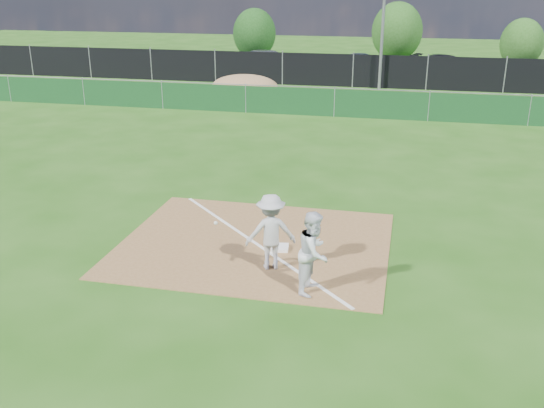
{
  "coord_description": "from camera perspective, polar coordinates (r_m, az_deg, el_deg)",
  "views": [
    {
      "loc": [
        3.17,
        -11.19,
        5.64
      ],
      "look_at": [
        0.4,
        1.0,
        1.0
      ],
      "focal_mm": 40.0,
      "sensor_mm": 36.0,
      "label": 1
    }
  ],
  "objects": [
    {
      "name": "parking_lot",
      "position": [
        39.72,
        8.29,
        11.99
      ],
      "size": [
        46.0,
        9.0,
        0.01
      ],
      "primitive_type": "cube",
      "color": "black",
      "rests_on": "ground"
    },
    {
      "name": "car_mid",
      "position": [
        38.57,
        8.66,
        12.75
      ],
      "size": [
        4.23,
        1.93,
        1.34
      ],
      "primitive_type": "imported",
      "rotation": [
        0.0,
        0.0,
        1.44
      ],
      "color": "black",
      "rests_on": "parking_lot"
    },
    {
      "name": "tree_right",
      "position": [
        44.65,
        22.44,
        13.83
      ],
      "size": [
        2.8,
        2.8,
        3.32
      ],
      "color": "#382316",
      "rests_on": "ground"
    },
    {
      "name": "play_at_first",
      "position": [
        12.34,
        -0.12,
        -2.64
      ],
      "size": [
        1.82,
        0.92,
        1.6
      ],
      "color": "silver",
      "rests_on": "infield_dirt"
    },
    {
      "name": "car_left",
      "position": [
        40.22,
        -0.35,
        13.37
      ],
      "size": [
        4.65,
        2.77,
        1.48
      ],
      "primitive_type": "imported",
      "rotation": [
        0.0,
        0.0,
        1.32
      ],
      "color": "#A4A6AC",
      "rests_on": "parking_lot"
    },
    {
      "name": "infield_dirt",
      "position": [
        13.8,
        -1.6,
        -3.73
      ],
      "size": [
        6.0,
        5.0,
        0.02
      ],
      "primitive_type": "cube",
      "color": "brown",
      "rests_on": "ground"
    },
    {
      "name": "light_pole",
      "position": [
        33.97,
        10.46,
        17.27
      ],
      "size": [
        0.16,
        0.16,
        8.0
      ],
      "primitive_type": "cylinder",
      "color": "slate",
      "rests_on": "ground"
    },
    {
      "name": "dirt_mound",
      "position": [
        31.21,
        -2.58,
        11.01
      ],
      "size": [
        3.38,
        2.6,
        1.17
      ],
      "primitive_type": "ellipsoid",
      "color": "olive",
      "rests_on": "ground"
    },
    {
      "name": "tree_left",
      "position": [
        46.39,
        -1.67,
        15.75
      ],
      "size": [
        3.15,
        3.15,
        3.73
      ],
      "color": "#382316",
      "rests_on": "ground"
    },
    {
      "name": "foul_line",
      "position": [
        13.79,
        -1.6,
        -3.67
      ],
      "size": [
        5.01,
        5.01,
        0.01
      ],
      "primitive_type": "cube",
      "rotation": [
        0.0,
        0.0,
        0.79
      ],
      "color": "white",
      "rests_on": "infield_dirt"
    },
    {
      "name": "first_base",
      "position": [
        13.47,
        0.73,
        -4.12
      ],
      "size": [
        0.43,
        0.43,
        0.08
      ],
      "primitive_type": "cube",
      "rotation": [
        0.0,
        0.0,
        0.14
      ],
      "color": "white",
      "rests_on": "infield_dirt"
    },
    {
      "name": "car_right",
      "position": [
        39.74,
        16.23,
        12.37
      ],
      "size": [
        4.81,
        3.18,
        1.29
      ],
      "primitive_type": "imported",
      "rotation": [
        0.0,
        0.0,
        1.23
      ],
      "color": "black",
      "rests_on": "parking_lot"
    },
    {
      "name": "black_fence",
      "position": [
        34.67,
        7.62,
        12.32
      ],
      "size": [
        46.0,
        0.04,
        1.8
      ],
      "primitive_type": "cube",
      "color": "black",
      "rests_on": "ground"
    },
    {
      "name": "tree_mid",
      "position": [
        45.67,
        11.68,
        15.61
      ],
      "size": [
        3.57,
        3.57,
        4.24
      ],
      "color": "#382316",
      "rests_on": "ground"
    },
    {
      "name": "runner",
      "position": [
        11.48,
        3.98,
        -4.56
      ],
      "size": [
        0.74,
        0.88,
        1.62
      ],
      "primitive_type": "imported",
      "rotation": [
        0.0,
        0.0,
        1.4
      ],
      "color": "silver",
      "rests_on": "ground"
    },
    {
      "name": "ground",
      "position": [
        22.16,
        4.19,
        5.55
      ],
      "size": [
        90.0,
        90.0,
        0.0
      ],
      "primitive_type": "plane",
      "color": "#204E10",
      "rests_on": "ground"
    },
    {
      "name": "green_fence",
      "position": [
        26.86,
        5.89,
        9.43
      ],
      "size": [
        44.0,
        0.05,
        1.2
      ],
      "primitive_type": "cube",
      "color": "#103B18",
      "rests_on": "ground"
    }
  ]
}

